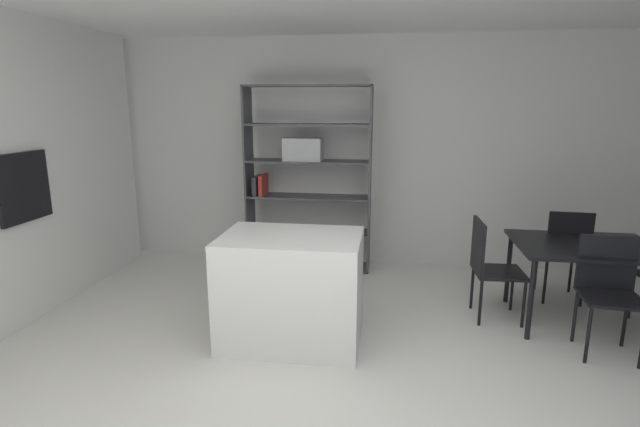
{
  "coord_description": "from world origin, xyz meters",
  "views": [
    {
      "loc": [
        0.36,
        -2.82,
        1.94
      ],
      "look_at": [
        -0.15,
        0.68,
        1.14
      ],
      "focal_mm": 27.11,
      "sensor_mm": 36.0,
      "label": 1
    }
  ],
  "objects_px": {
    "kitchen_island": "(292,288)",
    "open_bookshelf": "(305,172)",
    "dining_table": "(586,252)",
    "dining_chair_island_side": "(488,262)",
    "dining_chair_near": "(609,284)",
    "dining_chair_far": "(565,248)",
    "built_in_oven": "(24,187)"
  },
  "relations": [
    {
      "from": "dining_chair_island_side",
      "to": "dining_chair_far",
      "type": "bearing_deg",
      "value": -61.4
    },
    {
      "from": "dining_table",
      "to": "dining_chair_far",
      "type": "distance_m",
      "value": 0.49
    },
    {
      "from": "dining_table",
      "to": "dining_chair_island_side",
      "type": "height_order",
      "value": "dining_chair_island_side"
    },
    {
      "from": "kitchen_island",
      "to": "open_bookshelf",
      "type": "xyz_separation_m",
      "value": [
        -0.22,
        1.87,
        0.7
      ]
    },
    {
      "from": "dining_table",
      "to": "dining_chair_island_side",
      "type": "distance_m",
      "value": 0.83
    },
    {
      "from": "open_bookshelf",
      "to": "dining_table",
      "type": "xyz_separation_m",
      "value": [
        2.72,
        -1.18,
        -0.49
      ]
    },
    {
      "from": "dining_table",
      "to": "dining_chair_near",
      "type": "bearing_deg",
      "value": -89.21
    },
    {
      "from": "built_in_oven",
      "to": "kitchen_island",
      "type": "relative_size",
      "value": 0.54
    },
    {
      "from": "dining_chair_island_side",
      "to": "dining_chair_near",
      "type": "height_order",
      "value": "dining_chair_near"
    },
    {
      "from": "kitchen_island",
      "to": "dining_chair_near",
      "type": "height_order",
      "value": "dining_chair_near"
    },
    {
      "from": "dining_table",
      "to": "dining_chair_island_side",
      "type": "relative_size",
      "value": 1.29
    },
    {
      "from": "built_in_oven",
      "to": "dining_chair_near",
      "type": "relative_size",
      "value": 0.65
    },
    {
      "from": "built_in_oven",
      "to": "dining_chair_island_side",
      "type": "height_order",
      "value": "built_in_oven"
    },
    {
      "from": "built_in_oven",
      "to": "dining_chair_island_side",
      "type": "bearing_deg",
      "value": 8.8
    },
    {
      "from": "built_in_oven",
      "to": "open_bookshelf",
      "type": "distance_m",
      "value": 2.82
    },
    {
      "from": "dining_chair_far",
      "to": "built_in_oven",
      "type": "bearing_deg",
      "value": 15.97
    },
    {
      "from": "dining_chair_near",
      "to": "dining_chair_island_side",
      "type": "bearing_deg",
      "value": 153.8
    },
    {
      "from": "open_bookshelf",
      "to": "dining_table",
      "type": "height_order",
      "value": "open_bookshelf"
    },
    {
      "from": "kitchen_island",
      "to": "dining_chair_island_side",
      "type": "distance_m",
      "value": 1.82
    },
    {
      "from": "open_bookshelf",
      "to": "dining_chair_island_side",
      "type": "xyz_separation_m",
      "value": [
        1.9,
        -1.18,
        -0.62
      ]
    },
    {
      "from": "dining_chair_far",
      "to": "dining_chair_near",
      "type": "bearing_deg",
      "value": 93.83
    },
    {
      "from": "kitchen_island",
      "to": "dining_table",
      "type": "bearing_deg",
      "value": 15.42
    },
    {
      "from": "kitchen_island",
      "to": "dining_chair_near",
      "type": "distance_m",
      "value": 2.52
    },
    {
      "from": "open_bookshelf",
      "to": "built_in_oven",
      "type": "bearing_deg",
      "value": -140.03
    },
    {
      "from": "kitchen_island",
      "to": "open_bookshelf",
      "type": "distance_m",
      "value": 2.01
    },
    {
      "from": "kitchen_island",
      "to": "open_bookshelf",
      "type": "height_order",
      "value": "open_bookshelf"
    },
    {
      "from": "built_in_oven",
      "to": "dining_chair_near",
      "type": "height_order",
      "value": "built_in_oven"
    },
    {
      "from": "open_bookshelf",
      "to": "dining_chair_island_side",
      "type": "distance_m",
      "value": 2.32
    },
    {
      "from": "open_bookshelf",
      "to": "dining_chair_island_side",
      "type": "bearing_deg",
      "value": -31.95
    },
    {
      "from": "dining_chair_near",
      "to": "built_in_oven",
      "type": "bearing_deg",
      "value": -174.16
    },
    {
      "from": "open_bookshelf",
      "to": "dining_chair_far",
      "type": "height_order",
      "value": "open_bookshelf"
    },
    {
      "from": "kitchen_island",
      "to": "dining_chair_far",
      "type": "height_order",
      "value": "dining_chair_far"
    }
  ]
}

